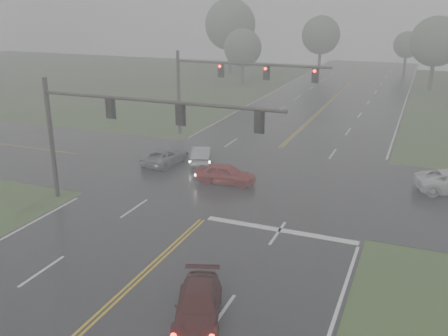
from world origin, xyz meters
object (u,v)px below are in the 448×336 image
at_px(car_grey, 166,164).
at_px(sedan_silver, 202,163).
at_px(sedan_red, 226,184).
at_px(signal_gantry_near, 114,120).
at_px(sedan_maroon, 198,319).
at_px(signal_gantry_far, 222,79).

bearing_deg(car_grey, sedan_silver, -143.05).
xyz_separation_m(sedan_red, sedan_silver, (-3.50, 3.74, 0.00)).
height_order(car_grey, signal_gantry_near, signal_gantry_near).
bearing_deg(sedan_red, sedan_silver, 38.15).
xyz_separation_m(sedan_maroon, sedan_red, (-4.75, 14.65, 0.00)).
distance_m(sedan_maroon, sedan_red, 15.41).
relative_size(sedan_maroon, car_grey, 0.97).
relative_size(sedan_maroon, signal_gantry_far, 0.31).
distance_m(car_grey, signal_gantry_far, 10.43).
bearing_deg(signal_gantry_near, car_grey, 99.74).
bearing_deg(sedan_silver, sedan_red, 113.83).
xyz_separation_m(sedan_silver, signal_gantry_far, (-1.34, 7.41, 5.44)).
bearing_deg(sedan_red, signal_gantry_far, 18.52).
height_order(sedan_silver, signal_gantry_far, signal_gantry_far).
height_order(sedan_maroon, sedan_silver, sedan_silver).
relative_size(sedan_silver, signal_gantry_near, 0.27).
height_order(sedan_silver, car_grey, sedan_silver).
height_order(signal_gantry_near, signal_gantry_far, signal_gantry_far).
relative_size(sedan_red, signal_gantry_near, 0.27).
distance_m(sedan_maroon, sedan_silver, 20.17).
bearing_deg(sedan_maroon, car_grey, 102.71).
bearing_deg(signal_gantry_near, signal_gantry_far, 91.20).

